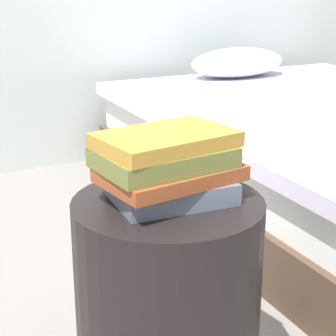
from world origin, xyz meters
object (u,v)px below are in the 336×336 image
Objects in this scene: side_table at (168,306)px; book_olive at (164,157)px; book_rust at (170,174)px; bed at (327,154)px; book_slate at (171,190)px; book_ochre at (167,139)px.

book_olive is at bearing 126.59° from side_table.
side_table is 1.80× the size of book_rust.
side_table is (-1.28, -0.85, 0.04)m from bed.
book_olive is (-0.01, 0.01, 0.04)m from book_rust.
book_slate is (0.01, 0.01, 0.29)m from side_table.
book_olive is 0.04m from book_ochre.
side_table is 2.10× the size of book_slate.
book_ochre reaches higher than book_rust.
book_ochre reaches higher than side_table.
book_rust is 0.04m from book_olive.
bed is at bearing 38.76° from book_slate.
bed is 1.59m from book_olive.
side_table is 0.34m from book_rust.
side_table is 0.37m from book_olive.
book_rust is 0.08m from book_ochre.
bed is 6.86× the size of book_rust.
book_rust is (-0.00, -0.00, 0.04)m from book_slate.
side_table is at bearing -144.14° from bed.
book_rust is at bearing 11.34° from side_table.
bed is at bearing 28.93° from book_olive.
bed is 7.03× the size of book_ochre.
bed reaches higher than book_slate.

